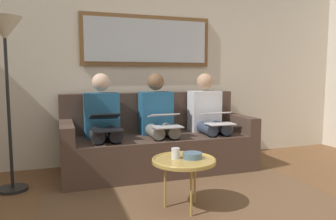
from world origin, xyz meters
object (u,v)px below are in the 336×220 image
at_px(person_middle, 158,119).
at_px(standing_lamp, 5,48).
at_px(laptop_silver, 165,120).
at_px(cup, 176,153).
at_px(couch, 157,143).
at_px(person_left, 208,117).
at_px(bowl, 192,156).
at_px(person_right, 103,121).
at_px(laptop_black, 106,122).
at_px(framed_mirror, 147,41).
at_px(laptop_white, 218,118).
at_px(coffee_table, 184,161).

xyz_separation_m(person_middle, standing_lamp, (1.55, 0.20, 0.76)).
bearing_deg(laptop_silver, cup, 77.35).
relative_size(couch, person_left, 1.93).
distance_m(cup, bowl, 0.14).
height_order(person_right, laptop_black, person_right).
xyz_separation_m(framed_mirror, laptop_white, (-0.64, 0.71, -0.92)).
xyz_separation_m(couch, laptop_black, (0.64, 0.30, 0.32)).
height_order(couch, laptop_black, couch).
bearing_deg(person_left, laptop_white, 90.00).
bearing_deg(person_left, laptop_silver, 21.17).
xyz_separation_m(coffee_table, person_left, (-0.78, -1.15, 0.20)).
xyz_separation_m(laptop_white, laptop_black, (1.28, -0.02, 0.01)).
relative_size(laptop_silver, person_right, 0.30).
relative_size(cup, laptop_silver, 0.27).
xyz_separation_m(bowl, person_left, (-0.70, -1.14, 0.16)).
xyz_separation_m(couch, laptop_silver, (0.00, 0.32, 0.32)).
distance_m(coffee_table, laptop_silver, 0.94).
relative_size(coffee_table, bowl, 3.28).
bearing_deg(laptop_silver, bowl, 86.40).
distance_m(person_left, laptop_white, 0.25).
distance_m(laptop_white, laptop_black, 1.28).
bearing_deg(coffee_table, laptop_silver, -98.57).
bearing_deg(person_middle, framed_mirror, -90.00).
xyz_separation_m(couch, person_right, (0.64, 0.07, 0.30)).
bearing_deg(person_middle, coffee_table, 83.26).
bearing_deg(laptop_white, standing_lamp, -1.38).
xyz_separation_m(framed_mirror, laptop_silver, (0.00, 0.70, -0.92)).
height_order(couch, laptop_silver, couch).
xyz_separation_m(person_middle, laptop_black, (0.64, 0.23, 0.02)).
bearing_deg(bowl, laptop_white, -128.07).
relative_size(cup, person_right, 0.08).
bearing_deg(laptop_white, person_left, -90.00).
distance_m(coffee_table, bowl, 0.09).
relative_size(framed_mirror, laptop_white, 5.16).
distance_m(coffee_table, laptop_black, 1.07).
height_order(bowl, laptop_white, laptop_white).
height_order(cup, laptop_black, laptop_black).
height_order(cup, laptop_white, laptop_white).
xyz_separation_m(cup, laptop_white, (-0.83, -0.85, 0.16)).
xyz_separation_m(laptop_silver, laptop_black, (0.64, -0.02, 0.01)).
xyz_separation_m(person_left, standing_lamp, (2.19, 0.20, 0.76)).
bearing_deg(couch, cup, 80.71).
bearing_deg(coffee_table, standing_lamp, -33.89).
xyz_separation_m(cup, standing_lamp, (1.36, -0.90, 0.90)).
bearing_deg(person_middle, cup, 80.14).
bearing_deg(framed_mirror, couch, 90.00).
relative_size(bowl, laptop_white, 0.50).
distance_m(framed_mirror, laptop_silver, 1.16).
xyz_separation_m(laptop_black, standing_lamp, (0.91, -0.03, 0.74)).
height_order(bowl, person_right, person_right).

